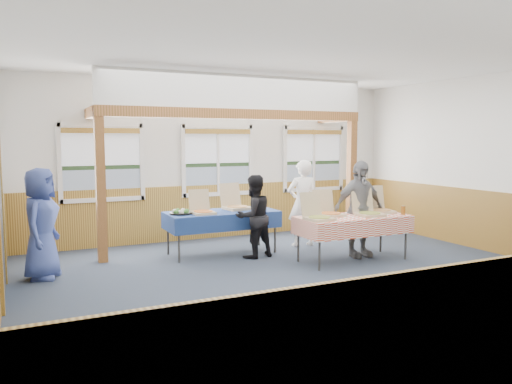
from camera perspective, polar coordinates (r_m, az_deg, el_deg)
floor at (r=7.43m, az=5.46°, el=-9.83°), size 8.00×8.00×0.00m
ceiling at (r=7.25m, az=5.72°, el=15.31°), size 8.00×8.00×0.00m
wall_back at (r=10.32m, az=-4.47°, el=3.63°), size 8.00×0.00×8.00m
wall_right at (r=9.84m, az=26.03°, el=2.92°), size 0.00×8.00×8.00m
wainscot_back at (r=10.39m, az=-4.37°, el=-2.17°), size 7.98×0.05×1.10m
wainscot_right at (r=9.92m, az=25.66°, el=-3.14°), size 0.05×6.98×1.10m
window_left at (r=9.70m, az=-17.21°, el=3.69°), size 1.56×0.10×1.46m
window_mid at (r=10.28m, az=-4.39°, el=4.06°), size 1.56×0.10×1.46m
window_right at (r=11.31m, az=6.59°, el=4.21°), size 1.56×0.10×1.46m
post_left at (r=8.56m, az=-17.32°, el=0.20°), size 0.15×0.15×2.40m
post_right at (r=10.49m, az=10.83°, el=1.39°), size 0.15×0.15×2.40m
cross_beam at (r=9.21m, az=-1.81°, el=8.90°), size 5.15×0.18×0.18m
table_left at (r=8.87m, az=-3.93°, el=-2.58°), size 2.08×1.20×0.76m
table_right at (r=8.49m, az=11.02°, el=-3.08°), size 2.01×1.16×0.76m
pizza_box_a at (r=8.62m, az=-6.14°, el=-2.06°), size 0.38×0.46×0.40m
pizza_box_b at (r=9.13m, az=-2.30°, el=-1.54°), size 0.49×0.57×0.46m
pizza_box_c at (r=7.96m, az=7.08°, el=-2.72°), size 0.43×0.51×0.43m
pizza_box_d at (r=8.42m, az=8.35°, el=-2.26°), size 0.40×0.48×0.42m
pizza_box_e at (r=8.56m, az=12.72°, el=-2.21°), size 0.45×0.53×0.44m
pizza_box_f at (r=8.98m, az=13.88°, el=-1.85°), size 0.48×0.56×0.45m
veggie_tray at (r=8.61m, az=-8.58°, el=-2.31°), size 0.39×0.39×0.09m
drink_glass at (r=8.81m, az=16.47°, el=-2.02°), size 0.07×0.07×0.15m
woman_white at (r=9.52m, az=5.33°, el=-1.28°), size 0.65×0.47×1.64m
woman_black at (r=8.55m, az=-0.28°, el=-2.81°), size 0.78×0.66×1.43m
man_blue at (r=7.90m, az=-23.38°, el=-3.33°), size 0.77×0.93×1.62m
person_grey at (r=8.81m, az=11.67°, el=-1.90°), size 0.98×0.41×1.67m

